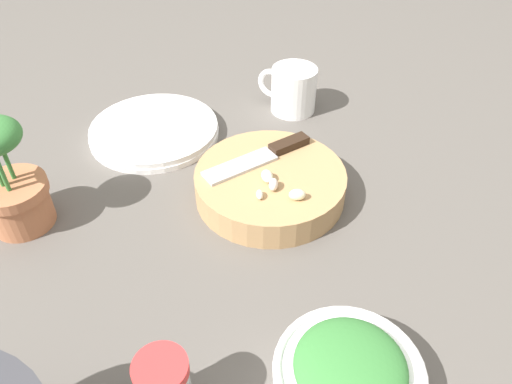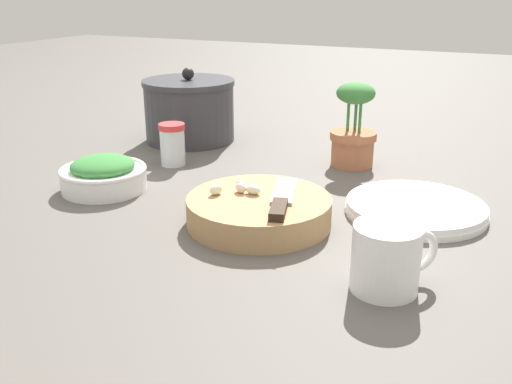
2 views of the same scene
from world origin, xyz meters
The scene contains 10 objects.
ground_plane centered at (0.00, 0.00, 0.00)m, with size 5.00×5.00×0.00m, color #56514C.
cutting_board centered at (0.08, -0.06, 0.02)m, with size 0.23×0.23×0.04m.
chef_knife centered at (0.12, -0.06, 0.05)m, with size 0.08×0.18×0.01m.
garlic_cloves centered at (0.04, -0.06, 0.05)m, with size 0.08×0.07×0.02m.
herb_bowl centered at (-0.25, -0.04, 0.03)m, with size 0.16×0.16×0.06m.
spice_jar centered at (-0.22, 0.14, 0.04)m, with size 0.05×0.05×0.09m.
coffee_mug centered at (0.30, -0.18, 0.04)m, with size 0.10×0.10×0.09m.
plate_stack centered at (0.29, 0.09, 0.01)m, with size 0.23×0.23×0.02m.
stock_pot centered at (-0.29, 0.33, 0.07)m, with size 0.22×0.22×0.17m.
potted_herb centered at (0.12, 0.30, 0.07)m, with size 0.10×0.10×0.17m.
Camera 2 is at (0.43, -0.81, 0.36)m, focal length 40.00 mm.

